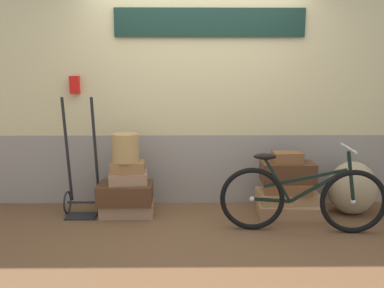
% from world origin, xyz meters
% --- Properties ---
extents(ground, '(9.74, 5.20, 0.06)m').
position_xyz_m(ground, '(0.00, 0.00, -0.03)').
color(ground, brown).
extents(station_building, '(7.74, 0.74, 2.93)m').
position_xyz_m(station_building, '(0.01, 0.85, 1.47)').
color(station_building, gray).
rests_on(station_building, ground).
extents(suitcase_0, '(0.58, 0.39, 0.15)m').
position_xyz_m(suitcase_0, '(-0.78, 0.36, 0.07)').
color(suitcase_0, '#937051').
rests_on(suitcase_0, ground).
extents(suitcase_1, '(0.59, 0.39, 0.21)m').
position_xyz_m(suitcase_1, '(-0.80, 0.33, 0.25)').
color(suitcase_1, '#4C2D19').
rests_on(suitcase_1, suitcase_0).
extents(suitcase_2, '(0.43, 0.32, 0.12)m').
position_xyz_m(suitcase_2, '(-0.76, 0.34, 0.42)').
color(suitcase_2, '#937051').
rests_on(suitcase_2, suitcase_1).
extents(suitcase_3, '(0.37, 0.24, 0.12)m').
position_xyz_m(suitcase_3, '(-0.76, 0.34, 0.54)').
color(suitcase_3, olive).
rests_on(suitcase_3, suitcase_2).
extents(suitcase_4, '(0.71, 0.49, 0.14)m').
position_xyz_m(suitcase_4, '(1.01, 0.33, 0.07)').
color(suitcase_4, '#9E754C').
rests_on(suitcase_4, ground).
extents(suitcase_5, '(0.66, 0.42, 0.12)m').
position_xyz_m(suitcase_5, '(0.99, 0.37, 0.20)').
color(suitcase_5, '#9E754C').
rests_on(suitcase_5, suitcase_4).
extents(suitcase_6, '(0.53, 0.36, 0.12)m').
position_xyz_m(suitcase_6, '(0.96, 0.33, 0.32)').
color(suitcase_6, brown).
rests_on(suitcase_6, suitcase_5).
extents(suitcase_7, '(0.57, 0.33, 0.21)m').
position_xyz_m(suitcase_7, '(0.97, 0.34, 0.48)').
color(suitcase_7, '#4C2D19').
rests_on(suitcase_7, suitcase_6).
extents(suitcase_8, '(0.32, 0.21, 0.12)m').
position_xyz_m(suitcase_8, '(0.96, 0.34, 0.65)').
color(suitcase_8, brown).
rests_on(suitcase_8, suitcase_7).
extents(wicker_basket, '(0.29, 0.29, 0.30)m').
position_xyz_m(wicker_basket, '(-0.78, 0.34, 0.76)').
color(wicker_basket, '#A8844C').
rests_on(wicker_basket, suitcase_3).
extents(luggage_trolley, '(0.39, 0.35, 1.30)m').
position_xyz_m(luggage_trolley, '(-1.27, 0.38, 0.33)').
color(luggage_trolley, black).
rests_on(luggage_trolley, ground).
extents(burlap_sack, '(0.53, 0.45, 0.59)m').
position_xyz_m(burlap_sack, '(1.70, 0.36, 0.30)').
color(burlap_sack, '#9E8966').
rests_on(burlap_sack, ground).
extents(bicycle, '(1.60, 0.46, 0.85)m').
position_xyz_m(bicycle, '(1.00, -0.13, 0.34)').
color(bicycle, black).
rests_on(bicycle, ground).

